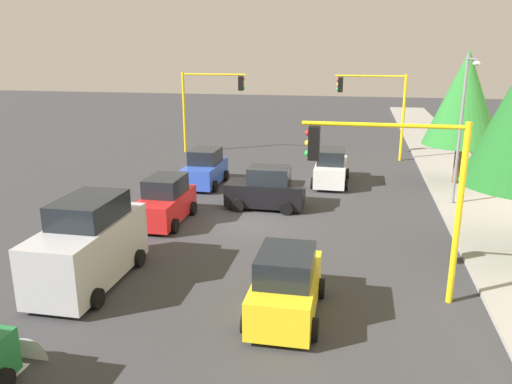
% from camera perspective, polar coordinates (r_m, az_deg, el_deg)
% --- Properties ---
extents(ground_plane, '(120.00, 120.00, 0.00)m').
position_cam_1_polar(ground_plane, '(22.21, -1.18, -3.23)').
color(ground_plane, '#353538').
extents(sidewalk_kerb, '(80.00, 4.00, 0.15)m').
position_cam_1_polar(sidewalk_kerb, '(27.16, 23.47, -0.83)').
color(sidewalk_kerb, gray).
rests_on(sidewalk_kerb, ground).
extents(lane_arrow_near, '(2.40, 1.10, 1.10)m').
position_cam_1_polar(lane_arrow_near, '(13.79, -25.41, -17.65)').
color(lane_arrow_near, silver).
rests_on(lane_arrow_near, ground).
extents(traffic_signal_near_left, '(0.36, 4.59, 5.35)m').
position_cam_1_polar(traffic_signal_near_left, '(14.94, 15.19, 1.89)').
color(traffic_signal_near_left, yellow).
rests_on(traffic_signal_near_left, ground).
extents(traffic_signal_far_left, '(0.36, 4.59, 5.64)m').
position_cam_1_polar(traffic_signal_far_left, '(34.67, 13.29, 10.05)').
color(traffic_signal_far_left, yellow).
rests_on(traffic_signal_far_left, ground).
extents(traffic_signal_far_right, '(0.36, 4.59, 5.64)m').
position_cam_1_polar(traffic_signal_far_right, '(36.12, -5.36, 10.62)').
color(traffic_signal_far_right, yellow).
rests_on(traffic_signal_far_right, ground).
extents(street_lamp_curbside, '(2.15, 0.28, 7.00)m').
position_cam_1_polar(street_lamp_curbside, '(24.73, 22.24, 7.93)').
color(street_lamp_curbside, slate).
rests_on(street_lamp_curbside, ground).
extents(tree_roadside_mid, '(3.94, 3.94, 7.18)m').
position_cam_1_polar(tree_roadside_mid, '(29.13, 22.33, 9.68)').
color(tree_roadside_mid, brown).
rests_on(tree_roadside_mid, ground).
extents(delivery_van_silver, '(4.80, 2.22, 2.77)m').
position_cam_1_polar(delivery_van_silver, '(16.96, -18.24, -5.65)').
color(delivery_van_silver, '#B2B5BA').
rests_on(delivery_van_silver, ground).
extents(car_black, '(1.93, 3.62, 1.98)m').
position_cam_1_polar(car_black, '(23.72, 1.16, 0.28)').
color(car_black, black).
rests_on(car_black, ground).
extents(car_blue, '(3.76, 1.97, 1.98)m').
position_cam_1_polar(car_blue, '(27.85, -5.74, 2.57)').
color(car_blue, blue).
rests_on(car_blue, ground).
extents(car_yellow, '(3.81, 2.00, 1.98)m').
position_cam_1_polar(car_yellow, '(14.40, 3.39, -10.44)').
color(car_yellow, yellow).
rests_on(car_yellow, ground).
extents(car_white, '(4.09, 1.94, 1.98)m').
position_cam_1_polar(car_white, '(28.27, 8.40, 2.68)').
color(car_white, white).
rests_on(car_white, ground).
extents(car_red, '(3.85, 1.93, 1.98)m').
position_cam_1_polar(car_red, '(22.16, -10.16, -1.10)').
color(car_red, red).
rests_on(car_red, ground).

